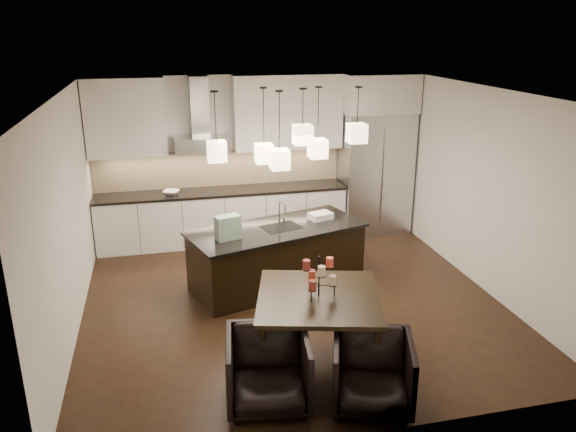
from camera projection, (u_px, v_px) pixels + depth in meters
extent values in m
cube|color=black|center=(291.00, 300.00, 7.70)|extent=(5.50, 5.50, 0.02)
cube|color=white|center=(292.00, 92.00, 6.79)|extent=(5.50, 5.50, 0.02)
cube|color=silver|center=(255.00, 156.00, 9.79)|extent=(5.50, 0.02, 2.80)
cube|color=silver|center=(368.00, 299.00, 4.70)|extent=(5.50, 0.02, 2.80)
cube|color=silver|center=(66.00, 219.00, 6.65)|extent=(0.02, 5.50, 2.80)
cube|color=silver|center=(483.00, 189.00, 7.84)|extent=(0.02, 5.50, 2.80)
cube|color=#B7B7BA|center=(375.00, 173.00, 10.00)|extent=(1.20, 0.72, 2.15)
cube|color=silver|center=(379.00, 93.00, 9.54)|extent=(1.26, 0.72, 0.65)
cube|color=silver|center=(223.00, 217.00, 9.66)|extent=(4.21, 0.62, 0.88)
cube|color=black|center=(222.00, 191.00, 9.51)|extent=(4.21, 0.66, 0.04)
cube|color=beige|center=(219.00, 168.00, 9.68)|extent=(4.21, 0.02, 0.63)
cube|color=silver|center=(125.00, 118.00, 8.91)|extent=(1.25, 0.35, 1.25)
cube|color=silver|center=(288.00, 112.00, 9.48)|extent=(1.85, 0.35, 1.25)
cube|color=#B7B7BA|center=(202.00, 144.00, 9.23)|extent=(0.90, 0.52, 0.24)
cube|color=#B7B7BA|center=(199.00, 106.00, 9.14)|extent=(0.30, 0.28, 0.96)
imported|color=silver|center=(171.00, 192.00, 9.27)|extent=(0.34, 0.34, 0.06)
cube|color=black|center=(277.00, 258.00, 8.02)|extent=(2.56, 1.60, 0.84)
cube|color=black|center=(277.00, 229.00, 7.88)|extent=(2.65, 1.69, 0.04)
cube|color=#17533A|center=(228.00, 227.00, 7.41)|extent=(0.36, 0.26, 0.32)
cube|color=silver|center=(321.00, 216.00, 8.21)|extent=(0.38, 0.31, 0.10)
cylinder|color=beige|center=(333.00, 280.00, 6.03)|extent=(0.10, 0.10, 0.11)
cylinder|color=#E2432F|center=(312.00, 275.00, 6.15)|extent=(0.10, 0.10, 0.11)
cylinder|color=maroon|center=(312.00, 285.00, 5.91)|extent=(0.10, 0.10, 0.11)
cylinder|color=#E2432F|center=(330.00, 262.00, 6.06)|extent=(0.10, 0.10, 0.11)
cylinder|color=maroon|center=(306.00, 265.00, 6.00)|extent=(0.10, 0.10, 0.11)
cylinder|color=beige|center=(322.00, 271.00, 5.85)|extent=(0.10, 0.10, 0.11)
imported|color=black|center=(268.00, 370.00, 5.49)|extent=(0.91, 0.93, 0.75)
imported|color=black|center=(372.00, 373.00, 5.47)|extent=(0.98, 0.99, 0.72)
cube|color=beige|center=(217.00, 151.00, 7.24)|extent=(0.24, 0.24, 0.26)
cube|color=beige|center=(264.00, 154.00, 7.69)|extent=(0.24, 0.24, 0.26)
cube|color=beige|center=(303.00, 135.00, 7.49)|extent=(0.24, 0.24, 0.26)
cube|color=beige|center=(318.00, 149.00, 7.76)|extent=(0.24, 0.24, 0.26)
cube|color=beige|center=(357.00, 133.00, 7.68)|extent=(0.24, 0.24, 0.26)
cube|color=beige|center=(280.00, 159.00, 7.32)|extent=(0.24, 0.24, 0.26)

